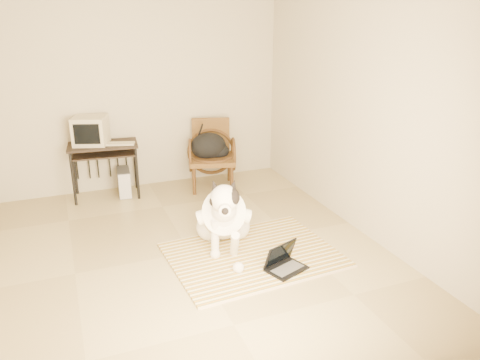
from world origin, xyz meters
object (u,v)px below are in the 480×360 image
dog (224,217)px  laptop (284,263)px  computer_desk (104,152)px  backpack (210,147)px  pc_tower (124,182)px  crt_monitor (91,130)px  rattan_chair (212,154)px

dog → laptop: bearing=-59.9°
computer_desk → backpack: size_ratio=1.75×
dog → pc_tower: size_ratio=3.05×
computer_desk → pc_tower: (0.23, -0.02, -0.46)m
dog → backpack: bearing=76.2°
laptop → crt_monitor: bearing=119.3°
laptop → dog: bearing=120.1°
laptop → rattan_chair: size_ratio=0.47×
dog → laptop: dog is taller
pc_tower → backpack: 1.29m
pc_tower → rattan_chair: 1.29m
laptop → computer_desk: computer_desk is taller
laptop → pc_tower: (-1.16, 2.63, 0.10)m
laptop → rattan_chair: 2.54m
backpack → crt_monitor: bearing=170.0°
crt_monitor → pc_tower: (0.36, -0.08, -0.75)m
dog → backpack: 1.83m
laptop → computer_desk: size_ratio=0.48×
crt_monitor → rattan_chair: size_ratio=0.54×
dog → pc_tower: bearing=111.5°
computer_desk → backpack: (1.43, -0.22, -0.03)m
rattan_chair → dog: bearing=-104.6°
crt_monitor → backpack: (1.57, -0.28, -0.32)m
backpack → pc_tower: bearing=170.9°
backpack → rattan_chair: bearing=59.0°
dog → crt_monitor: 2.40m
crt_monitor → backpack: crt_monitor is taller
computer_desk → crt_monitor: 0.33m
rattan_chair → backpack: rattan_chair is taller
pc_tower → backpack: size_ratio=0.76×
pc_tower → backpack: backpack is taller
rattan_chair → backpack: bearing=-121.0°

